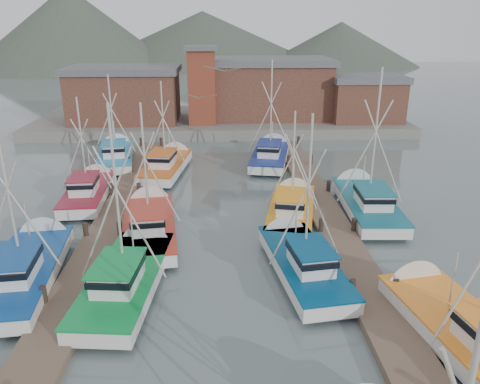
{
  "coord_description": "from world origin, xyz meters",
  "views": [
    {
      "loc": [
        0.06,
        -20.42,
        12.35
      ],
      "look_at": [
        1.16,
        6.05,
        2.6
      ],
      "focal_mm": 35.0,
      "sensor_mm": 36.0,
      "label": 1
    }
  ],
  "objects_px": {
    "boat_12": "(168,165)",
    "boat_4": "(129,275)",
    "boat_8": "(150,224)",
    "lookout_tower": "(202,85)"
  },
  "relations": [
    {
      "from": "boat_12",
      "to": "boat_4",
      "type": "bearing_deg",
      "value": -82.11
    },
    {
      "from": "boat_4",
      "to": "boat_12",
      "type": "bearing_deg",
      "value": 95.51
    },
    {
      "from": "lookout_tower",
      "to": "boat_8",
      "type": "xyz_separation_m",
      "value": [
        -2.38,
        -27.1,
        -4.87
      ]
    },
    {
      "from": "lookout_tower",
      "to": "boat_12",
      "type": "distance_m",
      "value": 15.67
    },
    {
      "from": "boat_4",
      "to": "boat_8",
      "type": "bearing_deg",
      "value": 94.13
    },
    {
      "from": "boat_12",
      "to": "boat_8",
      "type": "bearing_deg",
      "value": -81.43
    },
    {
      "from": "boat_4",
      "to": "lookout_tower",
      "type": "bearing_deg",
      "value": 91.0
    },
    {
      "from": "lookout_tower",
      "to": "boat_4",
      "type": "relative_size",
      "value": 0.85
    },
    {
      "from": "boat_4",
      "to": "boat_12",
      "type": "xyz_separation_m",
      "value": [
        -0.06,
        18.56,
        -0.01
      ]
    },
    {
      "from": "boat_4",
      "to": "boat_8",
      "type": "relative_size",
      "value": 1.02
    }
  ]
}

